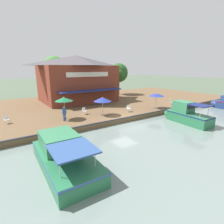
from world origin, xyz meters
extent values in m
plane|color=#4C5B47|center=(0.00, 0.00, 0.00)|extent=(220.00, 220.00, 0.00)
cube|color=brown|center=(-11.00, 0.00, 0.30)|extent=(22.00, 56.00, 0.60)
cube|color=#2D2D33|center=(-0.10, 0.00, 0.65)|extent=(0.20, 50.40, 0.10)
cube|color=brown|center=(-13.89, 0.31, 3.61)|extent=(8.78, 11.71, 6.03)
pyramid|color=#4C474C|center=(-13.89, 0.31, 7.47)|extent=(9.22, 12.29, 1.69)
cube|color=navy|center=(-8.60, 0.31, 2.90)|extent=(1.80, 9.95, 0.16)
cube|color=silver|center=(-9.46, 0.31, 5.27)|extent=(0.08, 7.02, 0.70)
cylinder|color=#B7B7B7|center=(-1.66, 6.98, 1.61)|extent=(0.06, 0.06, 2.02)
cylinder|color=#2D2D33|center=(-1.66, 6.98, 0.63)|extent=(0.36, 0.36, 0.06)
cone|color=navy|center=(-1.66, 6.98, 2.56)|extent=(2.21, 2.21, 0.39)
cone|color=white|center=(-1.66, 6.98, 2.58)|extent=(1.37, 1.37, 0.31)
sphere|color=white|center=(-1.66, 6.98, 2.75)|extent=(0.08, 0.08, 0.08)
cylinder|color=#B7B7B7|center=(-3.62, -5.72, 1.77)|extent=(0.06, 0.06, 2.33)
cylinder|color=#2D2D33|center=(-3.62, -5.72, 0.63)|extent=(0.36, 0.36, 0.06)
cone|color=#19663D|center=(-3.62, -5.72, 2.87)|extent=(1.94, 1.94, 0.41)
cone|color=silver|center=(-3.62, -5.72, 2.89)|extent=(1.20, 1.20, 0.33)
sphere|color=silver|center=(-3.62, -5.72, 3.08)|extent=(0.08, 0.08, 0.08)
cylinder|color=#B7B7B7|center=(-2.66, -1.33, 1.61)|extent=(0.06, 0.06, 2.03)
cylinder|color=#2D2D33|center=(-2.66, -1.33, 0.63)|extent=(0.36, 0.36, 0.06)
cone|color=navy|center=(-2.66, -1.33, 2.56)|extent=(2.15, 2.15, 0.49)
cone|color=white|center=(-2.66, -1.33, 2.58)|extent=(1.34, 1.34, 0.39)
sphere|color=white|center=(-2.66, -1.33, 2.80)|extent=(0.08, 0.08, 0.08)
cube|color=white|center=(-4.10, -2.74, 0.81)|extent=(0.05, 0.05, 0.42)
cube|color=white|center=(-4.04, -3.14, 0.81)|extent=(0.05, 0.05, 0.42)
cube|color=white|center=(-4.49, -2.80, 0.81)|extent=(0.05, 0.05, 0.42)
cube|color=white|center=(-4.44, -3.19, 0.81)|extent=(0.05, 0.05, 0.42)
cube|color=white|center=(-4.27, -2.97, 1.03)|extent=(0.50, 0.50, 0.05)
cube|color=white|center=(-4.46, -2.99, 1.25)|extent=(0.10, 0.44, 0.40)
cube|color=white|center=(-2.10, 11.35, 0.81)|extent=(0.05, 0.05, 0.42)
cube|color=white|center=(-1.94, 10.98, 0.81)|extent=(0.05, 0.05, 0.42)
cube|color=white|center=(-2.47, 11.19, 0.81)|extent=(0.05, 0.05, 0.42)
cube|color=white|center=(-2.31, 10.82, 0.81)|extent=(0.05, 0.05, 0.42)
cube|color=white|center=(-2.20, 11.08, 1.03)|extent=(0.58, 0.58, 0.05)
cube|color=white|center=(-2.39, 11.01, 1.25)|extent=(0.21, 0.42, 0.40)
cube|color=white|center=(-1.94, 2.49, 0.81)|extent=(0.05, 0.05, 0.42)
cube|color=white|center=(-2.12, 2.13, 0.81)|extent=(0.05, 0.05, 0.42)
cube|color=white|center=(-2.30, 2.67, 0.81)|extent=(0.05, 0.05, 0.42)
cube|color=white|center=(-2.48, 2.31, 0.81)|extent=(0.05, 0.05, 0.42)
cube|color=white|center=(-2.21, 2.40, 1.03)|extent=(0.59, 0.59, 0.05)
cube|color=white|center=(-2.39, 2.49, 1.25)|extent=(0.23, 0.41, 0.40)
cube|color=white|center=(-5.22, -11.03, 0.81)|extent=(0.05, 0.05, 0.42)
cube|color=white|center=(-5.05, -11.39, 0.81)|extent=(0.05, 0.05, 0.42)
cube|color=white|center=(-5.58, -11.20, 0.81)|extent=(0.05, 0.05, 0.42)
cube|color=white|center=(-5.41, -11.56, 0.81)|extent=(0.05, 0.05, 0.42)
cube|color=white|center=(-5.31, -11.30, 1.03)|extent=(0.59, 0.59, 0.05)
cube|color=white|center=(-5.49, -11.38, 1.25)|extent=(0.23, 0.41, 0.40)
cylinder|color=#2D5193|center=(-2.95, -6.08, 0.99)|extent=(0.13, 0.13, 0.78)
cylinder|color=#2D5193|center=(-2.86, -5.95, 0.99)|extent=(0.13, 0.13, 0.78)
cylinder|color=#2D5193|center=(-2.91, -6.02, 1.69)|extent=(0.46, 0.46, 0.62)
sphere|color=tan|center=(-2.91, -6.02, 2.10)|extent=(0.21, 0.21, 0.21)
cube|color=#287047|center=(4.20, 5.95, 0.66)|extent=(5.10, 2.28, 1.16)
ellipsoid|color=#287047|center=(1.73, 6.15, 0.66)|extent=(1.89, 1.93, 1.16)
cube|color=navy|center=(4.20, 5.95, 1.16)|extent=(5.17, 2.33, 0.10)
cube|color=#337A51|center=(3.33, 6.02, 1.86)|extent=(2.17, 1.67, 1.23)
cube|color=black|center=(4.34, 5.94, 2.01)|extent=(0.16, 1.33, 0.43)
cube|color=navy|center=(5.37, 5.86, 2.39)|extent=(2.03, 1.76, 0.09)
cylinder|color=silver|center=(5.99, 6.47, 1.81)|extent=(0.05, 0.05, 1.14)
cylinder|color=silver|center=(5.89, 5.15, 1.81)|extent=(0.05, 0.05, 1.14)
cylinder|color=silver|center=(1.52, 6.16, 1.54)|extent=(0.16, 1.51, 0.04)
cube|color=#287047|center=(5.35, -8.88, 0.55)|extent=(6.42, 2.85, 0.93)
ellipsoid|color=#287047|center=(2.17, -8.80, 0.55)|extent=(2.30, 2.62, 0.93)
cube|color=#2D4C84|center=(5.35, -8.88, 0.93)|extent=(6.50, 2.89, 0.10)
cube|color=#337A51|center=(4.22, -8.85, 1.53)|extent=(2.69, 2.22, 1.03)
cube|color=black|center=(5.53, -8.88, 1.66)|extent=(0.10, 1.89, 0.36)
cube|color=#2D4C84|center=(6.84, -8.91, 1.99)|extent=(2.43, 2.35, 0.08)
cylinder|color=silver|center=(7.58, -7.98, 1.50)|extent=(0.05, 0.05, 0.98)
cylinder|color=silver|center=(7.53, -9.87, 1.50)|extent=(0.05, 0.05, 0.98)
ellipsoid|color=navy|center=(1.79, 17.72, 0.65)|extent=(2.26, 2.31, 1.15)
cylinder|color=silver|center=(1.54, 17.71, 1.53)|extent=(0.17, 1.82, 0.04)
cylinder|color=#473323|center=(-0.35, 9.29, 1.06)|extent=(0.18, 0.18, 0.91)
cylinder|color=#2D2D33|center=(-0.35, 9.29, 1.53)|extent=(0.22, 0.22, 0.04)
cylinder|color=brown|center=(-16.14, 10.86, 2.15)|extent=(0.48, 0.48, 3.11)
sphere|color=#285623|center=(-16.14, 10.86, 5.23)|extent=(4.06, 4.06, 4.06)
sphere|color=#285623|center=(-15.33, 10.25, 4.83)|extent=(2.84, 2.84, 2.84)
cylinder|color=brown|center=(-19.03, -1.91, 2.50)|extent=(0.41, 0.41, 3.81)
sphere|color=#427A38|center=(-19.03, -1.91, 6.13)|extent=(4.60, 4.60, 4.60)
sphere|color=#427A38|center=(-18.11, -2.60, 5.67)|extent=(3.22, 3.22, 3.22)
camera|label=1|loc=(15.10, -11.97, 6.17)|focal=28.00mm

